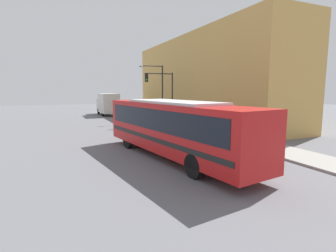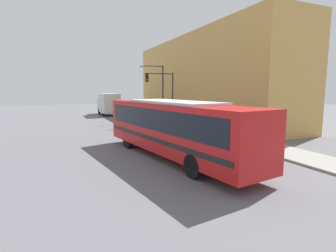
{
  "view_description": "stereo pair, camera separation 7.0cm",
  "coord_description": "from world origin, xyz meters",
  "px_view_note": "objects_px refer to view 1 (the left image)",
  "views": [
    {
      "loc": [
        -6.96,
        -13.43,
        3.84
      ],
      "look_at": [
        0.12,
        2.65,
        1.4
      ],
      "focal_mm": 28.0,
      "sensor_mm": 36.0,
      "label": 1
    },
    {
      "loc": [
        -6.9,
        -13.46,
        3.84
      ],
      "look_at": [
        0.12,
        2.65,
        1.4
      ],
      "focal_mm": 28.0,
      "sensor_mm": 36.0,
      "label": 2
    }
  ],
  "objects_px": {
    "pedestrian_mid_block": "(177,113)",
    "city_bus": "(173,125)",
    "fire_hydrant": "(225,134)",
    "pedestrian_near_corner": "(190,117)",
    "street_lamp": "(159,87)",
    "delivery_truck": "(108,104)",
    "traffic_light_pole": "(163,89)"
  },
  "relations": [
    {
      "from": "delivery_truck",
      "to": "pedestrian_near_corner",
      "type": "xyz_separation_m",
      "value": [
        5.47,
        -15.91,
        -0.77
      ]
    },
    {
      "from": "street_lamp",
      "to": "pedestrian_near_corner",
      "type": "distance_m",
      "value": 6.52
    },
    {
      "from": "street_lamp",
      "to": "pedestrian_near_corner",
      "type": "relative_size",
      "value": 3.86
    },
    {
      "from": "delivery_truck",
      "to": "pedestrian_near_corner",
      "type": "bearing_deg",
      "value": -71.02
    },
    {
      "from": "city_bus",
      "to": "traffic_light_pole",
      "type": "distance_m",
      "value": 14.53
    },
    {
      "from": "city_bus",
      "to": "fire_hydrant",
      "type": "bearing_deg",
      "value": 20.58
    },
    {
      "from": "delivery_truck",
      "to": "street_lamp",
      "type": "distance_m",
      "value": 11.42
    },
    {
      "from": "street_lamp",
      "to": "delivery_truck",
      "type": "bearing_deg",
      "value": 112.38
    },
    {
      "from": "pedestrian_mid_block",
      "to": "delivery_truck",
      "type": "bearing_deg",
      "value": 115.18
    },
    {
      "from": "fire_hydrant",
      "to": "street_lamp",
      "type": "distance_m",
      "value": 13.74
    },
    {
      "from": "pedestrian_mid_block",
      "to": "street_lamp",
      "type": "bearing_deg",
      "value": 128.32
    },
    {
      "from": "pedestrian_mid_block",
      "to": "city_bus",
      "type": "bearing_deg",
      "value": -116.35
    },
    {
      "from": "delivery_truck",
      "to": "pedestrian_mid_block",
      "type": "relative_size",
      "value": 3.67
    },
    {
      "from": "pedestrian_near_corner",
      "to": "pedestrian_mid_block",
      "type": "distance_m",
      "value": 3.71
    },
    {
      "from": "city_bus",
      "to": "pedestrian_near_corner",
      "type": "bearing_deg",
      "value": 49.01
    },
    {
      "from": "delivery_truck",
      "to": "street_lamp",
      "type": "xyz_separation_m",
      "value": [
        4.25,
        -10.33,
        2.37
      ]
    },
    {
      "from": "fire_hydrant",
      "to": "pedestrian_mid_block",
      "type": "height_order",
      "value": "pedestrian_mid_block"
    },
    {
      "from": "city_bus",
      "to": "street_lamp",
      "type": "bearing_deg",
      "value": 62.29
    },
    {
      "from": "fire_hydrant",
      "to": "traffic_light_pole",
      "type": "xyz_separation_m",
      "value": [
        -0.94,
        10.15,
        3.44
      ]
    },
    {
      "from": "pedestrian_near_corner",
      "to": "street_lamp",
      "type": "bearing_deg",
      "value": 102.32
    },
    {
      "from": "traffic_light_pole",
      "to": "pedestrian_near_corner",
      "type": "bearing_deg",
      "value": -51.84
    },
    {
      "from": "traffic_light_pole",
      "to": "delivery_truck",
      "type": "bearing_deg",
      "value": 104.67
    },
    {
      "from": "pedestrian_near_corner",
      "to": "delivery_truck",
      "type": "bearing_deg",
      "value": 108.98
    },
    {
      "from": "street_lamp",
      "to": "pedestrian_near_corner",
      "type": "height_order",
      "value": "street_lamp"
    },
    {
      "from": "street_lamp",
      "to": "pedestrian_near_corner",
      "type": "bearing_deg",
      "value": -77.68
    },
    {
      "from": "fire_hydrant",
      "to": "pedestrian_mid_block",
      "type": "relative_size",
      "value": 0.39
    },
    {
      "from": "fire_hydrant",
      "to": "street_lamp",
      "type": "height_order",
      "value": "street_lamp"
    },
    {
      "from": "city_bus",
      "to": "fire_hydrant",
      "type": "height_order",
      "value": "city_bus"
    },
    {
      "from": "delivery_truck",
      "to": "traffic_light_pole",
      "type": "xyz_separation_m",
      "value": [
        3.51,
        -13.42,
        2.17
      ]
    },
    {
      "from": "traffic_light_pole",
      "to": "pedestrian_near_corner",
      "type": "height_order",
      "value": "traffic_light_pole"
    },
    {
      "from": "city_bus",
      "to": "pedestrian_mid_block",
      "type": "height_order",
      "value": "city_bus"
    },
    {
      "from": "fire_hydrant",
      "to": "pedestrian_near_corner",
      "type": "distance_m",
      "value": 7.74
    }
  ]
}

